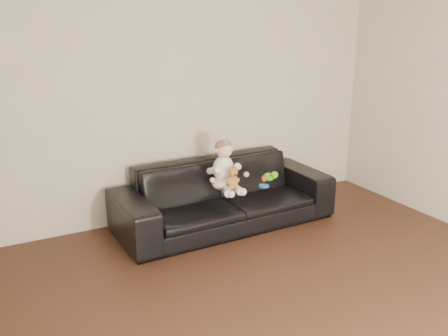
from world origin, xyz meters
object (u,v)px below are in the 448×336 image
toy_green (269,177)px  teddy_bear (233,178)px  sofa (224,194)px  toy_rattle (264,179)px  toy_blue_disc (264,186)px  baby (225,168)px

toy_green → teddy_bear: bearing=-161.8°
sofa → toy_green: sofa is taller
teddy_bear → toy_green: bearing=19.4°
toy_rattle → toy_blue_disc: size_ratio=0.57×
toy_green → toy_blue_disc: 0.20m
toy_green → toy_rattle: (-0.05, 0.01, -0.01)m
toy_rattle → sofa: bearing=167.3°
teddy_bear → toy_rattle: (0.47, 0.18, -0.13)m
toy_blue_disc → teddy_bear: bearing=-173.7°
baby → toy_green: size_ratio=3.96×
sofa → toy_rattle: size_ratio=37.61×
baby → toy_rattle: bearing=16.7°
sofa → toy_rattle: sofa is taller
teddy_bear → toy_blue_disc: bearing=7.4°
teddy_bear → toy_green: 0.56m
baby → teddy_bear: (0.01, -0.15, -0.06)m
baby → toy_rattle: size_ratio=8.42×
sofa → toy_blue_disc: bearing=-36.3°
baby → toy_blue_disc: baby is taller
baby → toy_blue_disc: 0.46m
baby → teddy_bear: 0.16m
toy_green → toy_rattle: bearing=173.6°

